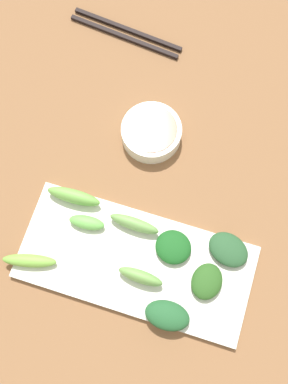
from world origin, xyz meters
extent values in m
cube|color=brown|center=(0.00, 0.00, 0.01)|extent=(2.10, 2.10, 0.02)
cylinder|color=white|center=(-0.15, -0.02, 0.04)|extent=(0.11, 0.11, 0.03)
cylinder|color=maroon|center=(-0.15, -0.02, 0.05)|extent=(0.09, 0.09, 0.02)
cube|color=silver|center=(0.08, 0.02, 0.03)|extent=(0.17, 0.39, 0.01)
ellipsoid|color=#1A581F|center=(0.04, 0.07, 0.04)|extent=(0.07, 0.07, 0.02)
ellipsoid|color=#27532D|center=(0.02, 0.16, 0.04)|extent=(0.07, 0.08, 0.02)
ellipsoid|color=#235A2E|center=(0.15, 0.10, 0.04)|extent=(0.05, 0.08, 0.03)
ellipsoid|color=#2B581F|center=(0.08, 0.14, 0.04)|extent=(0.07, 0.06, 0.02)
ellipsoid|color=#69B951|center=(0.04, -0.08, 0.04)|extent=(0.03, 0.06, 0.02)
ellipsoid|color=#6FA54F|center=(0.10, 0.04, 0.05)|extent=(0.02, 0.08, 0.03)
ellipsoid|color=#71A654|center=(0.02, 0.00, 0.05)|extent=(0.02, 0.09, 0.03)
ellipsoid|color=#7AB944|center=(0.13, -0.15, 0.04)|extent=(0.04, 0.09, 0.02)
ellipsoid|color=#71B54C|center=(0.01, -0.11, 0.05)|extent=(0.03, 0.10, 0.03)
cube|color=black|center=(-0.36, -0.13, 0.02)|extent=(0.03, 0.23, 0.01)
cube|color=black|center=(-0.34, -0.14, 0.02)|extent=(0.03, 0.23, 0.01)
camera|label=1|loc=(0.21, 0.08, 0.87)|focal=46.73mm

